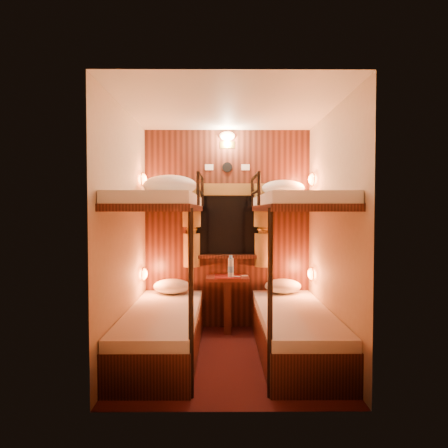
{
  "coord_description": "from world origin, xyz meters",
  "views": [
    {
      "loc": [
        -0.07,
        -3.83,
        1.43
      ],
      "look_at": [
        -0.04,
        0.15,
        1.29
      ],
      "focal_mm": 32.0,
      "sensor_mm": 36.0,
      "label": 1
    }
  ],
  "objects_px": {
    "bunk_left": "(163,299)",
    "bunk_right": "(294,299)",
    "bottle_left": "(231,268)",
    "table": "(227,296)",
    "bottle_right": "(231,267)"
  },
  "relations": [
    {
      "from": "bunk_right",
      "to": "bottle_right",
      "type": "relative_size",
      "value": 7.72
    },
    {
      "from": "bunk_left",
      "to": "bottle_left",
      "type": "bearing_deg",
      "value": 46.41
    },
    {
      "from": "bunk_left",
      "to": "bunk_right",
      "type": "height_order",
      "value": "same"
    },
    {
      "from": "bunk_right",
      "to": "table",
      "type": "height_order",
      "value": "bunk_right"
    },
    {
      "from": "bunk_left",
      "to": "table",
      "type": "relative_size",
      "value": 2.9
    },
    {
      "from": "bottle_left",
      "to": "bottle_right",
      "type": "bearing_deg",
      "value": 88.23
    },
    {
      "from": "bottle_left",
      "to": "bunk_right",
      "type": "bearing_deg",
      "value": -49.73
    },
    {
      "from": "table",
      "to": "bunk_right",
      "type": "bearing_deg",
      "value": -50.33
    },
    {
      "from": "bottle_left",
      "to": "table",
      "type": "bearing_deg",
      "value": 121.78
    },
    {
      "from": "bottle_right",
      "to": "bottle_left",
      "type": "bearing_deg",
      "value": -91.77
    },
    {
      "from": "bunk_right",
      "to": "table",
      "type": "relative_size",
      "value": 2.9
    },
    {
      "from": "bunk_left",
      "to": "bottle_left",
      "type": "relative_size",
      "value": 7.8
    },
    {
      "from": "table",
      "to": "bottle_right",
      "type": "relative_size",
      "value": 2.66
    },
    {
      "from": "table",
      "to": "bottle_left",
      "type": "distance_m",
      "value": 0.35
    },
    {
      "from": "bunk_right",
      "to": "bottle_right",
      "type": "height_order",
      "value": "bunk_right"
    }
  ]
}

